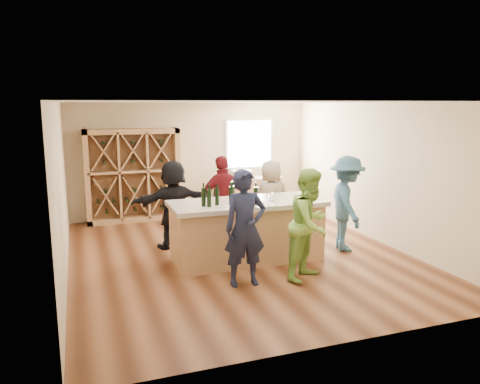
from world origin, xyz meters
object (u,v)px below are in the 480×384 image
object	(u,v)px
person_near_left	(245,228)
person_far_left	(174,204)
wine_bottle_f	(256,196)
wine_bottle_d	(231,196)
person_far_mid	(223,200)
wine_bottle_c	(217,197)
person_far_right	(271,200)
wine_bottle_a	(204,197)
person_near_right	(310,224)
sink	(242,174)
wine_bottle_e	(232,195)
person_server	(347,204)
wine_rack	(133,176)
wine_bottle_b	(209,198)
tasting_counter_base	(247,233)

from	to	relation	value
person_near_left	person_far_left	xyz separation A→B (m)	(-0.64, 2.28, -0.04)
person_near_left	wine_bottle_f	world-z (taller)	person_near_left
wine_bottle_d	person_near_left	xyz separation A→B (m)	(-0.06, -0.85, -0.34)
person_far_mid	wine_bottle_c	bearing A→B (deg)	61.99
wine_bottle_f	person_far_right	bearing A→B (deg)	57.61
wine_bottle_a	person_near_right	distance (m)	1.82
sink	person_near_right	world-z (taller)	person_near_right
wine_bottle_e	person_server	world-z (taller)	person_server
wine_bottle_d	wine_bottle_f	bearing A→B (deg)	-8.75
wine_rack	person_far_mid	world-z (taller)	wine_rack
wine_bottle_a	person_far_left	bearing A→B (deg)	100.57
wine_bottle_e	person_far_right	bearing A→B (deg)	43.89
wine_bottle_e	person_far_left	size ratio (longest dim) A/B	0.18
sink	person_server	world-z (taller)	person_server
person_far_mid	wine_bottle_d	bearing A→B (deg)	72.04
person_server	person_far_mid	bearing A→B (deg)	76.28
sink	wine_bottle_e	distance (m)	3.90
sink	wine_bottle_d	xyz separation A→B (m)	(-1.52, -3.74, 0.23)
wine_bottle_b	person_server	distance (m)	2.77
wine_bottle_c	person_server	xyz separation A→B (m)	(2.58, 0.07, -0.32)
wine_rack	wine_bottle_d	size ratio (longest dim) A/B	6.88
tasting_counter_base	person_near_right	world-z (taller)	person_near_right
wine_bottle_c	person_near_left	xyz separation A→B (m)	(0.16, -0.95, -0.32)
person_far_right	person_far_left	world-z (taller)	person_far_left
wine_bottle_b	person_near_left	world-z (taller)	person_near_left
sink	tasting_counter_base	distance (m)	3.73
person_server	wine_rack	bearing A→B (deg)	60.08
person_near_right	person_near_left	bearing A→B (deg)	140.65
sink	wine_bottle_a	size ratio (longest dim) A/B	1.73
person_far_right	wine_bottle_f	bearing A→B (deg)	64.04
person_far_left	wine_bottle_f	distance (m)	1.90
wine_bottle_a	person_server	distance (m)	2.84
wine_bottle_a	wine_bottle_d	distance (m)	0.47
person_far_mid	person_near_right	bearing A→B (deg)	101.35
wine_bottle_b	person_near_right	bearing A→B (deg)	-34.32
wine_bottle_e	person_far_left	world-z (taller)	person_far_left
sink	person_near_right	size ratio (longest dim) A/B	0.30
wine_bottle_a	person_near_right	size ratio (longest dim) A/B	0.18
tasting_counter_base	wine_bottle_b	size ratio (longest dim) A/B	8.78
wine_rack	person_server	world-z (taller)	wine_rack
wine_bottle_b	person_far_right	bearing A→B (deg)	37.69
wine_bottle_a	person_far_mid	world-z (taller)	person_far_mid
wine_rack	person_far_right	xyz separation A→B (m)	(2.47, -2.51, -0.27)
wine_bottle_c	person_near_right	distance (m)	1.64
wine_bottle_e	person_near_left	xyz separation A→B (m)	(-0.13, -0.98, -0.33)
tasting_counter_base	wine_bottle_e	bearing A→B (deg)	-160.63
wine_rack	tasting_counter_base	world-z (taller)	wine_rack
wine_bottle_d	person_far_left	distance (m)	1.63
wine_bottle_d	person_far_mid	distance (m)	1.43
person_near_left	wine_bottle_f	size ratio (longest dim) A/B	6.02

